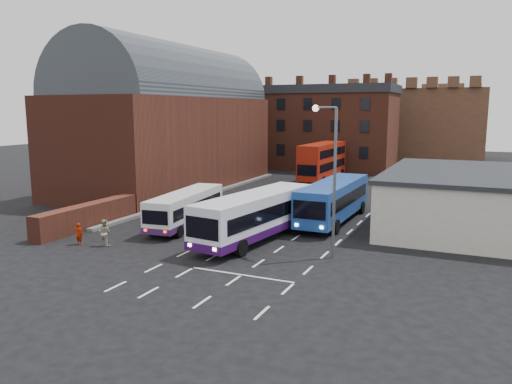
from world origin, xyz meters
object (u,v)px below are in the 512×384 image
at_px(street_lamp, 331,167).
at_px(bus_blue, 334,198).
at_px(bus_red_double, 323,161).
at_px(bus_white_inbound, 256,213).
at_px(bus_white_outbound, 186,206).
at_px(pedestrian_red, 79,234).
at_px(pedestrian_beige, 104,233).

bearing_deg(street_lamp, bus_blue, 103.89).
distance_m(bus_red_double, street_lamp, 32.98).
relative_size(bus_red_double, street_lamp, 1.29).
xyz_separation_m(bus_white_inbound, bus_blue, (3.29, 7.58, -0.01)).
distance_m(bus_white_outbound, bus_blue, 11.48).
bearing_deg(bus_white_outbound, bus_red_double, 78.69).
bearing_deg(bus_white_inbound, bus_red_double, -74.27).
xyz_separation_m(bus_blue, bus_red_double, (-7.47, 22.01, 0.60)).
xyz_separation_m(bus_white_inbound, pedestrian_red, (-10.06, -5.81, -1.15)).
relative_size(bus_white_outbound, bus_white_inbound, 0.81).
distance_m(bus_white_outbound, pedestrian_beige, 7.22).
bearing_deg(bus_red_double, bus_white_inbound, 99.30).
xyz_separation_m(street_lamp, pedestrian_beige, (-13.96, -3.57, -4.57)).
distance_m(bus_blue, bus_red_double, 23.25).
xyz_separation_m(bus_blue, street_lamp, (2.31, -9.35, 3.58)).
relative_size(bus_white_outbound, pedestrian_red, 6.65).
bearing_deg(bus_white_inbound, street_lamp, 170.21).
bearing_deg(bus_red_double, pedestrian_beige, 84.44).
bearing_deg(bus_red_double, bus_white_outbound, 86.50).
distance_m(bus_blue, pedestrian_red, 18.95).
relative_size(bus_white_outbound, bus_blue, 0.83).
relative_size(bus_white_inbound, street_lamp, 1.32).
bearing_deg(bus_red_double, pedestrian_red, 81.83).
height_order(street_lamp, pedestrian_red, street_lamp).
bearing_deg(street_lamp, bus_white_outbound, 164.43).
bearing_deg(bus_blue, pedestrian_beige, 48.88).
xyz_separation_m(bus_white_inbound, street_lamp, (5.60, -1.77, 3.57)).
bearing_deg(pedestrian_red, bus_red_double, -94.65).
bearing_deg(bus_white_outbound, pedestrian_beige, -111.43).
distance_m(bus_white_inbound, bus_blue, 8.27).
relative_size(bus_white_inbound, bus_red_double, 1.02).
bearing_deg(bus_red_double, bus_blue, 110.01).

